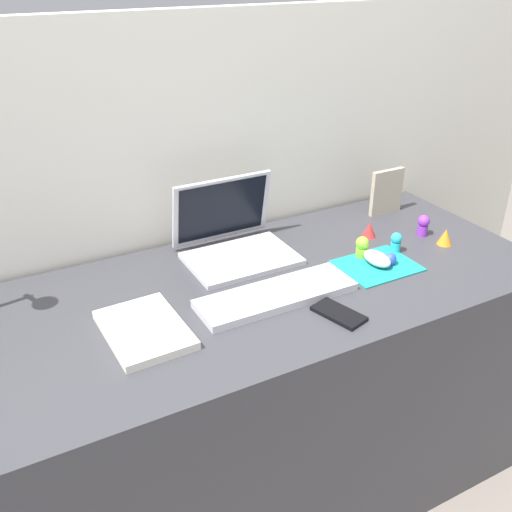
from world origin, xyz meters
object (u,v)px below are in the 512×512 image
object	(u,v)px
toy_figurine_red	(369,230)
toy_figurine_lime	(362,247)
notebook_pad	(144,330)
toy_figurine_purple	(423,225)
laptop	(233,236)
keyboard	(276,295)
picture_frame	(387,192)
cell_phone	(339,314)
toy_figurine_cyan	(396,242)
toy_figurine_orange	(445,237)
toy_figurine_blue	(390,259)
mouse	(377,259)

from	to	relation	value
toy_figurine_red	toy_figurine_lime	bearing A→B (deg)	-136.21
toy_figurine_red	toy_figurine_lime	distance (m)	0.14
notebook_pad	toy_figurine_purple	xyz separation A→B (m)	(0.92, 0.09, 0.02)
laptop	toy_figurine_purple	bearing A→B (deg)	-16.68
laptop	keyboard	distance (m)	0.28
picture_frame	cell_phone	bearing A→B (deg)	-138.91
toy_figurine_red	toy_figurine_cyan	world-z (taller)	toy_figurine_cyan
notebook_pad	toy_figurine_orange	xyz separation A→B (m)	(0.93, 0.01, 0.01)
toy_figurine_red	toy_figurine_blue	distance (m)	0.18
cell_phone	toy_figurine_orange	size ratio (longest dim) A/B	2.61
keyboard	toy_figurine_red	bearing A→B (deg)	22.13
laptop	toy_figurine_blue	bearing A→B (deg)	-37.86
cell_phone	picture_frame	world-z (taller)	picture_frame
laptop	toy_figurine_red	bearing A→B (deg)	-13.65
cell_phone	notebook_pad	distance (m)	0.46
toy_figurine_orange	toy_figurine_blue	bearing A→B (deg)	-173.80
toy_figurine_lime	toy_figurine_blue	xyz separation A→B (m)	(0.04, -0.07, -0.01)
picture_frame	toy_figurine_red	xyz separation A→B (m)	(-0.16, -0.12, -0.05)
toy_figurine_lime	mouse	bearing A→B (deg)	-80.92
toy_figurine_purple	toy_figurine_cyan	world-z (taller)	toy_figurine_purple
notebook_pad	toy_figurine_cyan	world-z (taller)	toy_figurine_cyan
cell_phone	notebook_pad	world-z (taller)	notebook_pad
notebook_pad	picture_frame	distance (m)	0.97
mouse	cell_phone	distance (m)	0.29
mouse	picture_frame	xyz separation A→B (m)	(0.25, 0.28, 0.05)
mouse	toy_figurine_cyan	xyz separation A→B (m)	(0.10, 0.04, 0.01)
picture_frame	toy_figurine_purple	size ratio (longest dim) A/B	2.29
notebook_pad	picture_frame	size ratio (longest dim) A/B	1.60
keyboard	cell_phone	bearing A→B (deg)	-55.90
keyboard	toy_figurine_purple	world-z (taller)	toy_figurine_purple
notebook_pad	toy_figurine_red	size ratio (longest dim) A/B	5.02
cell_phone	toy_figurine_purple	size ratio (longest dim) A/B	1.95
keyboard	notebook_pad	xyz separation A→B (m)	(-0.34, 0.01, 0.00)
keyboard	toy_figurine_lime	xyz separation A→B (m)	(0.32, 0.07, 0.02)
toy_figurine_red	toy_figurine_purple	bearing A→B (deg)	-24.46
picture_frame	toy_figurine_blue	xyz separation A→B (m)	(-0.22, -0.29, -0.06)
notebook_pad	toy_figurine_red	xyz separation A→B (m)	(0.77, 0.16, 0.01)
picture_frame	toy_figurine_red	bearing A→B (deg)	-143.19
cell_phone	toy_figurine_red	xyz separation A→B (m)	(0.33, 0.31, 0.02)
laptop	cell_phone	bearing A→B (deg)	-79.02
mouse	notebook_pad	xyz separation A→B (m)	(-0.67, -0.00, -0.01)
mouse	toy_figurine_purple	size ratio (longest dim) A/B	1.47
notebook_pad	toy_figurine_blue	world-z (taller)	toy_figurine_blue
mouse	toy_figurine_red	size ratio (longest dim) A/B	2.01
toy_figurine_cyan	toy_figurine_lime	xyz separation A→B (m)	(-0.11, 0.02, 0.00)
toy_figurine_red	toy_figurine_purple	distance (m)	0.17
cell_phone	toy_figurine_blue	size ratio (longest dim) A/B	3.38
toy_figurine_orange	toy_figurine_blue	world-z (taller)	toy_figurine_orange
mouse	toy_figurine_red	xyz separation A→B (m)	(0.09, 0.16, 0.00)
mouse	toy_figurine_cyan	size ratio (longest dim) A/B	1.58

